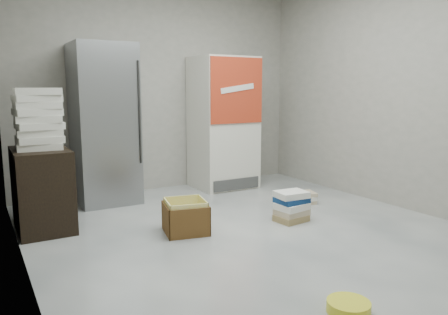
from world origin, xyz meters
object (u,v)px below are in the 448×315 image
at_px(cardboard_box, 186,219).
at_px(steel_fridge, 104,124).
at_px(phonebook_stack_main, 292,206).
at_px(coke_cooler, 223,123).
at_px(wood_shelf, 42,189).

bearing_deg(cardboard_box, steel_fridge, 114.49).
xyz_separation_m(steel_fridge, phonebook_stack_main, (1.45, -1.78, -0.79)).
distance_m(coke_cooler, wood_shelf, 2.63).
xyz_separation_m(phonebook_stack_main, cardboard_box, (-1.12, 0.23, -0.03)).
distance_m(phonebook_stack_main, cardboard_box, 1.14).
bearing_deg(wood_shelf, phonebook_stack_main, -24.63).
bearing_deg(coke_cooler, phonebook_stack_main, -96.38).
bearing_deg(phonebook_stack_main, cardboard_box, 167.36).
xyz_separation_m(wood_shelf, cardboard_box, (1.17, -0.82, -0.27)).
distance_m(wood_shelf, cardboard_box, 1.45).
distance_m(steel_fridge, wood_shelf, 1.23).
relative_size(steel_fridge, coke_cooler, 1.06).
distance_m(steel_fridge, phonebook_stack_main, 2.43).
distance_m(coke_cooler, cardboard_box, 2.17).
bearing_deg(phonebook_stack_main, coke_cooler, 82.46).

